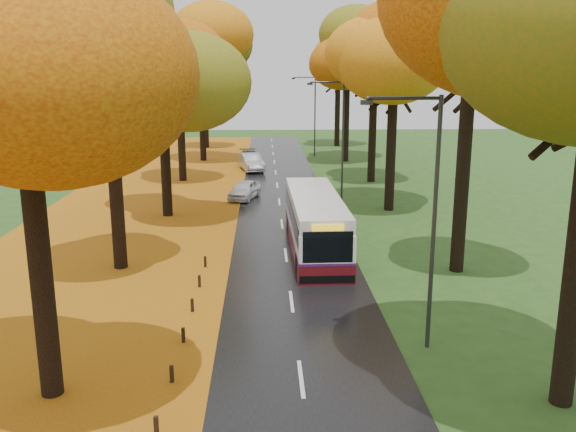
{
  "coord_description": "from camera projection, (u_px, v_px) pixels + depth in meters",
  "views": [
    {
      "loc": [
        -1.02,
        -9.93,
        8.74
      ],
      "look_at": [
        0.0,
        15.37,
        2.6
      ],
      "focal_mm": 38.0,
      "sensor_mm": 36.0,
      "label": 1
    }
  ],
  "objects": [
    {
      "name": "bollard_row",
      "position": [
        165.0,
        398.0,
        16.1
      ],
      "size": [
        0.11,
        23.51,
        0.52
      ],
      "color": "black",
      "rests_on": "ground"
    },
    {
      "name": "bus",
      "position": [
        315.0,
        222.0,
        29.73
      ],
      "size": [
        2.53,
        10.37,
        2.72
      ],
      "rotation": [
        0.0,
        0.0,
        0.02
      ],
      "color": "#530D13",
      "rests_on": "road"
    },
    {
      "name": "car_silver",
      "position": [
        251.0,
        162.0,
        53.23
      ],
      "size": [
        2.54,
        4.78,
        1.5
      ],
      "primitive_type": "imported",
      "rotation": [
        0.0,
        0.0,
        0.22
      ],
      "color": "#999BA0",
      "rests_on": "road"
    },
    {
      "name": "road",
      "position": [
        281.0,
        220.0,
        36.01
      ],
      "size": [
        6.5,
        90.0,
        0.04
      ],
      "primitive_type": "cube",
      "color": "black",
      "rests_on": "ground"
    },
    {
      "name": "trees_left",
      "position": [
        157.0,
        55.0,
        35.49
      ],
      "size": [
        9.2,
        74.0,
        13.88
      ],
      "color": "black",
      "rests_on": "ground"
    },
    {
      "name": "streetlamp_far",
      "position": [
        312.0,
        110.0,
        61.28
      ],
      "size": [
        2.45,
        0.18,
        8.0
      ],
      "color": "#333538",
      "rests_on": "ground"
    },
    {
      "name": "car_dark",
      "position": [
        250.0,
        158.0,
        56.79
      ],
      "size": [
        2.43,
        4.53,
        1.25
      ],
      "primitive_type": "imported",
      "rotation": [
        0.0,
        0.0,
        0.16
      ],
      "color": "black",
      "rests_on": "road"
    },
    {
      "name": "car_white",
      "position": [
        244.0,
        190.0,
        41.65
      ],
      "size": [
        2.51,
        3.97,
        1.26
      ],
      "primitive_type": "imported",
      "rotation": [
        0.0,
        0.0,
        -0.3
      ],
      "color": "silver",
      "rests_on": "road"
    },
    {
      "name": "centre_line",
      "position": [
        281.0,
        220.0,
        36.01
      ],
      "size": [
        0.12,
        90.0,
        0.01
      ],
      "primitive_type": "cube",
      "color": "silver",
      "rests_on": "road"
    },
    {
      "name": "leaf_verge",
      "position": [
        128.0,
        222.0,
        35.66
      ],
      "size": [
        12.0,
        90.0,
        0.02
      ],
      "primitive_type": "cube",
      "color": "#92460D",
      "rests_on": "ground"
    },
    {
      "name": "streetlamp_mid",
      "position": [
        339.0,
        132.0,
        39.92
      ],
      "size": [
        2.45,
        0.18,
        8.0
      ],
      "color": "#333538",
      "rests_on": "ground"
    },
    {
      "name": "streetlamp_near",
      "position": [
        427.0,
        204.0,
        18.55
      ],
      "size": [
        2.45,
        0.18,
        8.0
      ],
      "color": "#333538",
      "rests_on": "ground"
    },
    {
      "name": "trees_right",
      "position": [
        402.0,
        52.0,
        35.88
      ],
      "size": [
        9.3,
        74.2,
        13.96
      ],
      "color": "black",
      "rests_on": "ground"
    },
    {
      "name": "leaf_drift",
      "position": [
        230.0,
        220.0,
        35.89
      ],
      "size": [
        0.9,
        90.0,
        0.01
      ],
      "primitive_type": "cube",
      "color": "#B27612",
      "rests_on": "road"
    }
  ]
}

